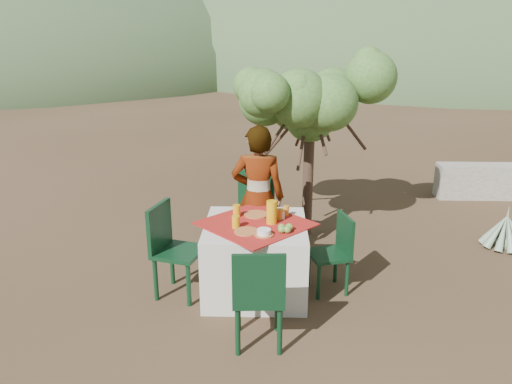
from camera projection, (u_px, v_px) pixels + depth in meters
ground at (309, 304)px, 4.98m from camera, size 160.00×160.00×0.00m
table at (255, 258)px, 5.12m from camera, size 1.30×1.30×0.76m
chair_far at (253, 208)px, 6.02m from camera, size 0.56×0.56×0.99m
chair_near at (259, 294)px, 4.14m from camera, size 0.45×0.45×0.94m
chair_left at (171, 246)px, 5.03m from camera, size 0.55×0.55×0.97m
chair_right at (335, 250)px, 5.12m from camera, size 0.47×0.47×0.82m
person at (258, 197)px, 5.59m from camera, size 0.63×0.44×1.64m
shrub_tree at (315, 109)px, 6.26m from camera, size 1.78×1.75×2.09m
agave at (505, 232)px, 6.23m from camera, size 0.56×0.58×0.61m
hill_near_left at (14, 68)px, 33.99m from camera, size 40.00×40.00×16.00m
hill_near_right at (431, 63)px, 38.80m from camera, size 48.00×48.00×20.00m
hill_far_center at (239, 53)px, 54.46m from camera, size 60.00×60.00×24.00m
plate_far at (256, 214)px, 5.21m from camera, size 0.25×0.25×0.01m
plate_near at (246, 231)px, 4.78m from camera, size 0.23×0.23×0.01m
glass_far at (237, 211)px, 5.16m from camera, size 0.08×0.08×0.12m
glass_near at (236, 222)px, 4.87m from camera, size 0.08×0.08×0.12m
juice_pitcher at (272, 212)px, 4.96m from camera, size 0.11×0.11×0.23m
bowl_plate at (264, 235)px, 4.71m from camera, size 0.19×0.19×0.01m
white_bowl at (264, 232)px, 4.70m from camera, size 0.13×0.13×0.05m
jar_left at (280, 214)px, 5.09m from camera, size 0.07×0.07×0.11m
jar_right at (286, 211)px, 5.20m from camera, size 0.07×0.07×0.10m
napkin_holder at (281, 215)px, 5.10m from camera, size 0.07×0.04×0.08m
fruit_cluster at (285, 228)px, 4.78m from camera, size 0.15×0.13×0.07m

